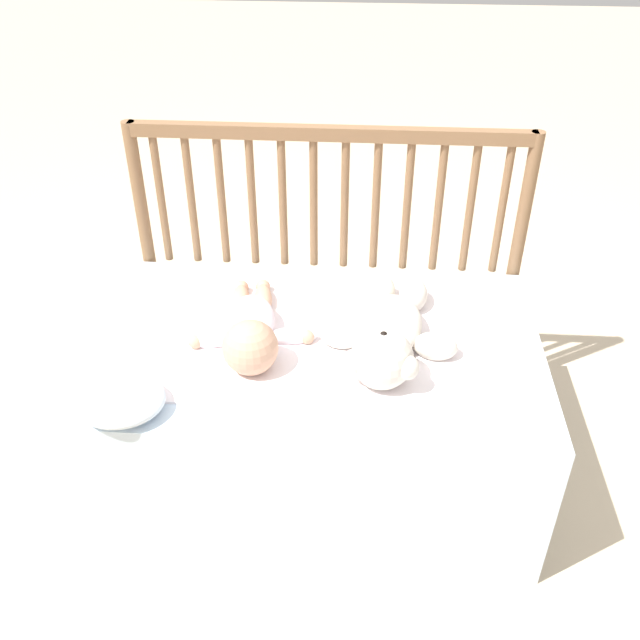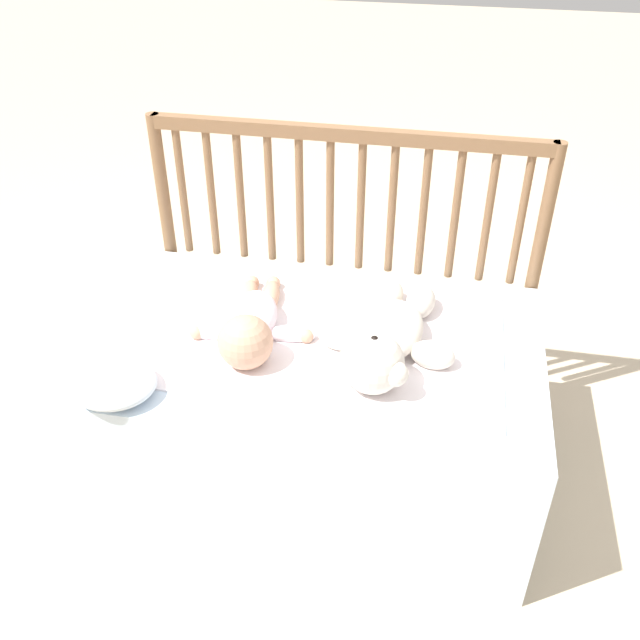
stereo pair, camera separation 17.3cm
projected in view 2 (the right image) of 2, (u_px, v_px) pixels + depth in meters
ground_plane at (320, 464)px, 2.01m from camera, size 12.00×12.00×0.00m
crib_mattress at (320, 407)px, 1.89m from camera, size 1.09×0.69×0.44m
crib_rail at (345, 218)px, 1.97m from camera, size 1.09×0.04×0.85m
blanket at (325, 335)px, 1.77m from camera, size 0.87×0.55×0.01m
teddy_bear at (386, 339)px, 1.68m from camera, size 0.34×0.46×0.14m
baby at (251, 325)px, 1.74m from camera, size 0.33×0.41×0.13m
small_pillow at (114, 383)px, 1.58m from camera, size 0.19×0.18×0.06m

